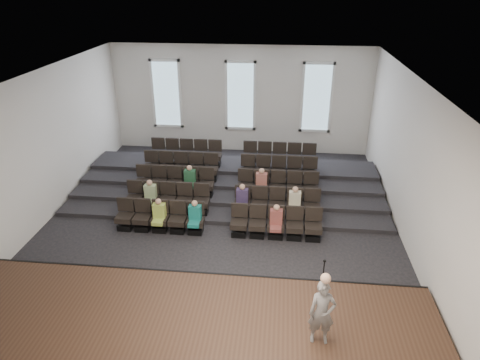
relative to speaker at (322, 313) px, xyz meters
name	(u,v)px	position (x,y,z in m)	size (l,w,h in m)	color
ground	(220,224)	(-3.00, 5.39, -1.28)	(14.00, 14.00, 0.00)	black
ceiling	(216,78)	(-3.00, 5.39, 3.73)	(12.00, 14.00, 0.02)	white
wall_back	(241,100)	(-3.00, 12.41, 1.22)	(12.00, 0.04, 5.00)	silver
wall_front	(158,313)	(-3.00, -1.63, 1.22)	(12.00, 0.04, 5.00)	silver
wall_left	(39,150)	(-9.02, 5.39, 1.22)	(0.04, 14.00, 5.00)	silver
wall_right	(413,165)	(3.02, 5.39, 1.22)	(0.04, 14.00, 5.00)	silver
stage	(188,328)	(-3.00, 0.29, -1.03)	(11.80, 3.60, 0.50)	#40291B
stage_lip	(202,280)	(-3.00, 2.06, -1.03)	(11.80, 0.06, 0.52)	black
risers	(231,180)	(-3.00, 8.56, -1.08)	(11.80, 4.80, 0.60)	black
seating_rows	(226,187)	(-3.00, 6.93, -0.60)	(6.80, 4.70, 1.67)	black
windows	(240,96)	(-3.00, 12.34, 1.42)	(8.44, 0.10, 3.24)	white
audience	(221,199)	(-3.00, 5.71, -0.47)	(5.45, 2.64, 1.10)	#A1B749
speaker	(322,313)	(0.00, 0.00, 0.00)	(0.57, 0.37, 1.56)	slate
mic_stand	(321,300)	(0.04, 0.74, -0.30)	(0.27, 0.27, 1.62)	black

